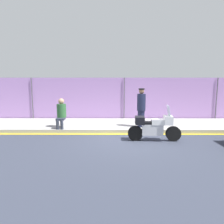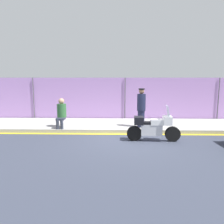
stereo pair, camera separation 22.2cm
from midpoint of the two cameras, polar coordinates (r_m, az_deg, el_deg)
name	(u,v)px [view 2 (the right image)]	position (r m, az deg, el deg)	size (l,w,h in m)	color
ground_plane	(128,140)	(9.02, 4.86, -7.26)	(120.00, 120.00, 0.00)	#333847
sidewalk	(126,125)	(11.38, 4.16, -3.42)	(39.62, 2.95, 0.18)	#9E9E99
curb_paint_stripe	(127,134)	(9.88, 4.56, -5.81)	(39.62, 0.18, 0.01)	gold
storefront_fence	(125,100)	(12.74, 3.90, 3.25)	(37.64, 0.17, 2.53)	#AD7FC6
motorcycle	(153,127)	(8.85, 11.38, -3.83)	(2.12, 0.56, 1.44)	black
officer_standing	(141,107)	(10.47, 8.25, 1.19)	(0.40, 0.40, 1.85)	#191E38
person_seated_on_curb	(61,112)	(10.56, -12.51, 0.12)	(0.43, 0.73, 1.38)	#2D3342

